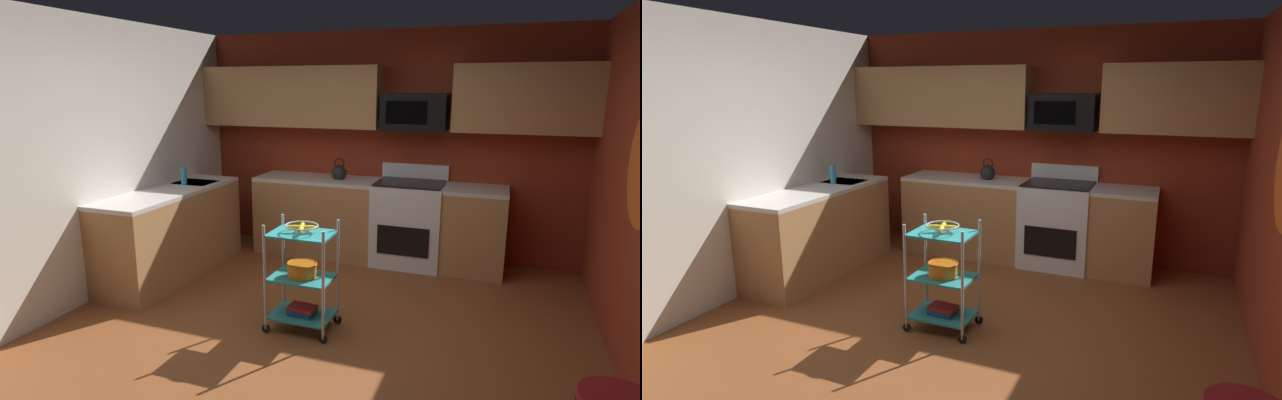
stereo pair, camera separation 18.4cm
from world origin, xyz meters
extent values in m
cube|color=brown|center=(0.00, 0.00, -0.02)|extent=(4.40, 4.80, 0.04)
cube|color=maroon|center=(0.00, 2.43, 1.30)|extent=(4.52, 0.06, 2.60)
cube|color=silver|center=(-2.23, 0.00, 1.30)|extent=(0.06, 4.80, 2.60)
cube|color=#B27F4C|center=(0.00, 2.10, 0.44)|extent=(2.85, 0.60, 0.88)
cube|color=silver|center=(0.00, 2.10, 0.90)|extent=(2.85, 0.60, 0.04)
cube|color=#B27F4C|center=(-1.90, 0.89, 0.44)|extent=(0.60, 1.82, 0.88)
cube|color=silver|center=(-1.90, 0.89, 0.90)|extent=(0.60, 1.82, 0.04)
cube|color=#B7BABC|center=(-1.90, 1.35, 0.84)|extent=(0.44, 0.36, 0.16)
cube|color=white|center=(0.39, 2.10, 0.46)|extent=(0.76, 0.64, 0.92)
cube|color=black|center=(0.39, 1.78, 0.35)|extent=(0.56, 0.01, 0.32)
cube|color=white|center=(0.39, 2.39, 1.01)|extent=(0.76, 0.06, 0.18)
cube|color=black|center=(0.39, 2.10, 0.93)|extent=(0.72, 0.60, 0.02)
cube|color=#B27F4C|center=(-1.10, 2.23, 1.85)|extent=(2.19, 0.33, 0.70)
cube|color=#B27F4C|center=(1.50, 2.23, 1.85)|extent=(1.41, 0.33, 0.70)
cube|color=black|center=(0.39, 2.21, 1.70)|extent=(0.70, 0.38, 0.40)
cube|color=black|center=(0.33, 2.02, 1.70)|extent=(0.44, 0.01, 0.24)
cylinder|color=silver|center=(-0.38, 0.04, 0.47)|extent=(0.02, 0.02, 0.88)
cylinder|color=black|center=(-0.38, 0.04, 0.04)|extent=(0.07, 0.02, 0.07)
cylinder|color=silver|center=(0.12, 0.04, 0.47)|extent=(0.02, 0.02, 0.88)
cylinder|color=black|center=(0.12, 0.04, 0.04)|extent=(0.07, 0.02, 0.07)
cylinder|color=silver|center=(-0.38, 0.39, 0.47)|extent=(0.02, 0.02, 0.88)
cylinder|color=black|center=(-0.38, 0.39, 0.04)|extent=(0.07, 0.02, 0.07)
cylinder|color=silver|center=(0.12, 0.39, 0.47)|extent=(0.02, 0.02, 0.88)
cylinder|color=black|center=(0.12, 0.39, 0.04)|extent=(0.07, 0.02, 0.07)
cube|color=teal|center=(-0.13, 0.22, 0.12)|extent=(0.50, 0.36, 0.02)
cube|color=teal|center=(-0.13, 0.22, 0.45)|extent=(0.50, 0.36, 0.02)
cube|color=teal|center=(-0.13, 0.22, 0.82)|extent=(0.50, 0.36, 0.02)
torus|color=silver|center=(-0.13, 0.22, 0.89)|extent=(0.27, 0.27, 0.01)
cylinder|color=silver|center=(-0.13, 0.22, 0.84)|extent=(0.12, 0.12, 0.02)
ellipsoid|color=yellow|center=(-0.08, 0.23, 0.87)|extent=(0.17, 0.09, 0.04)
ellipsoid|color=yellow|center=(-0.14, 0.26, 0.87)|extent=(0.09, 0.17, 0.04)
ellipsoid|color=yellow|center=(-0.17, 0.20, 0.87)|extent=(0.17, 0.09, 0.04)
ellipsoid|color=yellow|center=(-0.11, 0.17, 0.87)|extent=(0.09, 0.17, 0.04)
cylinder|color=orange|center=(-0.13, 0.22, 0.51)|extent=(0.24, 0.24, 0.11)
torus|color=orange|center=(-0.13, 0.22, 0.57)|extent=(0.25, 0.25, 0.01)
cube|color=#1E4C8C|center=(-0.13, 0.22, 0.15)|extent=(0.22, 0.19, 0.04)
cube|color=#B22626|center=(-0.13, 0.22, 0.18)|extent=(0.24, 0.18, 0.03)
sphere|color=black|center=(-0.44, 2.10, 0.99)|extent=(0.18, 0.18, 0.18)
sphere|color=black|center=(-0.44, 2.10, 1.08)|extent=(0.03, 0.03, 0.03)
cone|color=black|center=(-0.36, 2.10, 1.01)|extent=(0.09, 0.04, 0.06)
torus|color=black|center=(-0.44, 2.10, 1.10)|extent=(0.12, 0.01, 0.12)
cylinder|color=#2D8CBF|center=(-1.92, 1.18, 1.02)|extent=(0.06, 0.06, 0.20)
camera|label=1|loc=(1.35, -3.31, 1.97)|focal=27.94mm
camera|label=2|loc=(1.52, -3.24, 1.97)|focal=27.94mm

